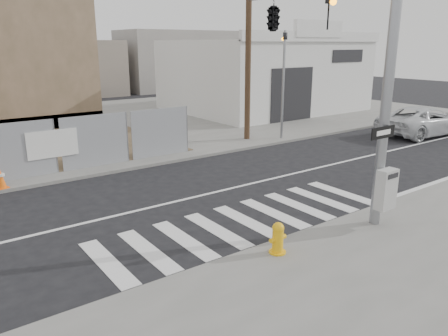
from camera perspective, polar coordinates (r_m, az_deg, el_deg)
ground at (r=14.00m, az=-3.50°, el=-3.74°), size 100.00×100.00×0.00m
sidewalk_far at (r=26.51m, az=-20.18°, el=4.87°), size 50.00×20.00×0.12m
signal_pole at (r=13.19m, az=10.76°, el=15.99°), size 0.96×5.87×7.00m
far_signal_pole at (r=21.82m, az=7.80°, el=12.58°), size 0.16×0.20×5.60m
concrete_wall_right at (r=26.09m, az=-22.01°, el=11.90°), size 5.50×1.30×8.00m
auto_shop at (r=32.08m, az=5.11°, el=12.01°), size 12.00×10.20×5.95m
utility_pole_right at (r=21.47m, az=3.21°, el=17.25°), size 1.60×0.28×10.00m
fire_hydrant at (r=10.05m, az=7.05°, el=-9.05°), size 0.45×0.41×0.74m
suv at (r=25.66m, az=24.69°, el=5.63°), size 5.66×3.05×1.51m
traffic_cone_c at (r=16.07m, az=-27.17°, el=-1.18°), size 0.45×0.45×0.71m
traffic_cone_d at (r=17.41m, az=-24.05°, el=0.32°), size 0.40×0.40×0.65m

